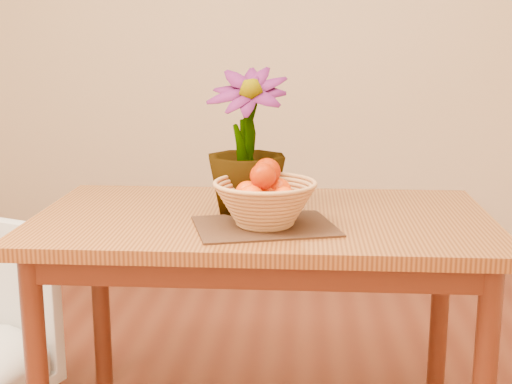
{
  "coord_description": "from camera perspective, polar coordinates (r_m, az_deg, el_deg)",
  "views": [
    {
      "loc": [
        0.12,
        -1.83,
        1.29
      ],
      "look_at": [
        -0.01,
        0.17,
        0.85
      ],
      "focal_mm": 50.0,
      "sensor_mm": 36.0,
      "label": 1
    }
  ],
  "objects": [
    {
      "name": "wicker_basket",
      "position": [
        2.04,
        0.72,
        -1.04
      ],
      "size": [
        0.3,
        0.3,
        0.12
      ],
      "color": "tan",
      "rests_on": "placemat"
    },
    {
      "name": "orange_pile",
      "position": [
        2.03,
        0.73,
        0.55
      ],
      "size": [
        0.18,
        0.18,
        0.14
      ],
      "rotation": [
        0.0,
        0.0,
        0.37
      ],
      "color": "#FB5804",
      "rests_on": "wicker_basket"
    },
    {
      "name": "placemat",
      "position": [
        2.06,
        0.72,
        -2.75
      ],
      "size": [
        0.46,
        0.39,
        0.01
      ],
      "primitive_type": "cube",
      "rotation": [
        0.0,
        0.0,
        0.26
      ],
      "color": "#3D2416",
      "rests_on": "table"
    },
    {
      "name": "potted_plant",
      "position": [
        2.19,
        -0.78,
        4.06
      ],
      "size": [
        0.28,
        0.28,
        0.45
      ],
      "primitive_type": "imported",
      "rotation": [
        0.0,
        0.0,
        -0.14
      ],
      "color": "#184012",
      "rests_on": "table"
    },
    {
      "name": "wall_back",
      "position": [
        4.08,
        2.19,
        13.27
      ],
      "size": [
        4.0,
        0.02,
        2.7
      ],
      "primitive_type": "cube",
      "color": "beige",
      "rests_on": "floor"
    },
    {
      "name": "table",
      "position": [
        2.22,
        0.54,
        -4.02
      ],
      "size": [
        1.4,
        0.8,
        0.75
      ],
      "color": "brown",
      "rests_on": "floor"
    }
  ]
}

